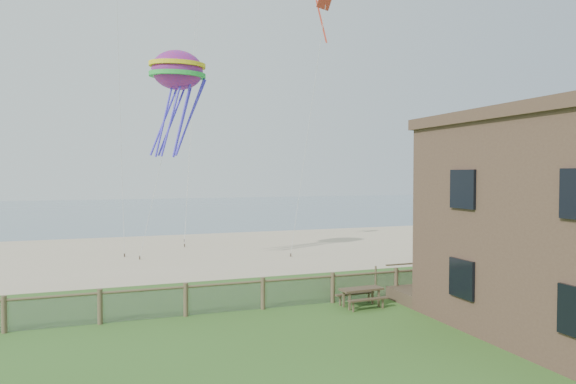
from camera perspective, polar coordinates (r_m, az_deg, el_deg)
The scene contains 8 objects.
ground at distance 15.27m, azimuth 4.08°, elevation -18.31°, with size 160.00×160.00×0.00m, color #375C1F.
sand_beach at distance 35.97m, azimuth -10.26°, elevation -6.50°, with size 72.00×20.00×0.02m, color #C2AE8C.
ocean at distance 79.50m, azimuth -15.45°, elevation -1.89°, with size 160.00×68.00×0.02m, color slate.
chainlink_fence at distance 20.52m, azimuth -2.81°, elevation -11.39°, with size 36.20×0.20×1.25m, color brown, non-canonical shape.
motel_deck at distance 26.57m, azimuth 26.23°, elevation -9.16°, with size 15.00×2.00×0.50m, color brown.
picnic_table at distance 21.07m, azimuth 8.14°, elevation -11.58°, with size 1.71×1.29×0.72m, color brown, non-canonical shape.
octopus_kite at distance 30.39m, azimuth -12.15°, elevation 9.94°, with size 3.22×2.27×6.63m, color red, non-canonical shape.
kite_red at distance 30.56m, azimuth 4.20°, elevation 19.56°, with size 1.23×0.70×2.52m, color red, non-canonical shape.
Camera 1 is at (-5.78, -13.11, 5.30)m, focal length 32.00 mm.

